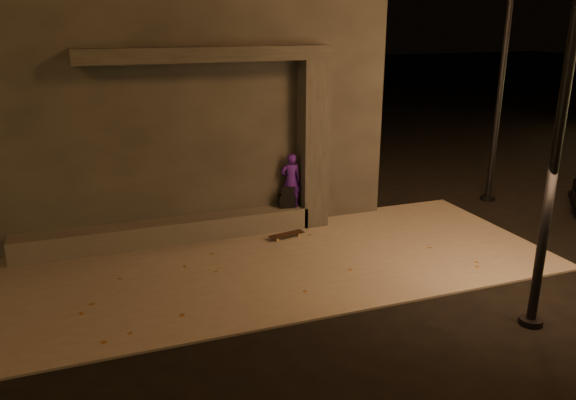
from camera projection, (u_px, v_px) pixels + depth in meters
name	position (u px, v px, depth m)	size (l,w,h in m)	color
ground	(303.00, 316.00, 8.75)	(120.00, 120.00, 0.00)	black
sidewalk	(264.00, 265.00, 10.53)	(11.00, 4.40, 0.04)	slate
building	(165.00, 99.00, 13.43)	(9.00, 5.10, 5.22)	#33312E
ledge	(168.00, 231.00, 11.53)	(6.00, 0.55, 0.45)	#55534D
column	(313.00, 145.00, 12.10)	(0.55, 0.55, 3.60)	#33312E
canopy	(208.00, 54.00, 10.82)	(5.00, 0.70, 0.28)	#33312E
skateboarder	(291.00, 180.00, 12.16)	(0.44, 0.29, 1.20)	#3F158E
backpack	(287.00, 200.00, 12.26)	(0.38, 0.28, 0.49)	black
skateboard	(286.00, 235.00, 11.77)	(0.82, 0.36, 0.09)	black
street_lamp_0	(574.00, 32.00, 7.23)	(0.36, 0.36, 7.54)	black
street_lamp_2	(507.00, 34.00, 13.15)	(0.36, 0.36, 7.21)	black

